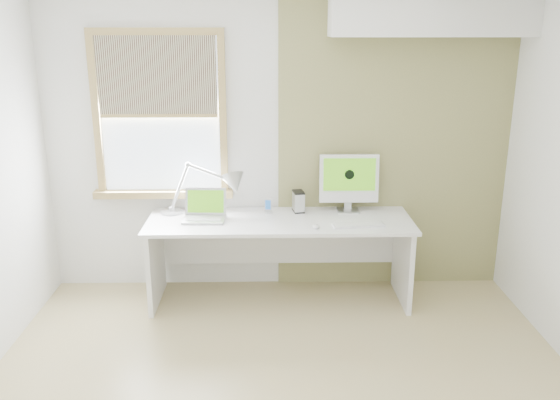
{
  "coord_description": "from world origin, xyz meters",
  "views": [
    {
      "loc": [
        -0.09,
        -3.22,
        2.29
      ],
      "look_at": [
        0.0,
        1.05,
        1.0
      ],
      "focal_mm": 37.52,
      "sensor_mm": 36.0,
      "label": 1
    }
  ],
  "objects_px": {
    "desk": "(280,239)",
    "laptop": "(205,212)",
    "desk_lamp": "(222,187)",
    "external_drive": "(298,201)",
    "imac": "(349,180)"
  },
  "relations": [
    {
      "from": "desk_lamp",
      "to": "imac",
      "type": "height_order",
      "value": "imac"
    },
    {
      "from": "laptop",
      "to": "desk_lamp",
      "type": "bearing_deg",
      "value": 44.65
    },
    {
      "from": "desk",
      "to": "laptop",
      "type": "distance_m",
      "value": 0.67
    },
    {
      "from": "desk_lamp",
      "to": "imac",
      "type": "xyz_separation_m",
      "value": [
        1.08,
        0.05,
        0.04
      ]
    },
    {
      "from": "laptop",
      "to": "imac",
      "type": "height_order",
      "value": "imac"
    },
    {
      "from": "desk_lamp",
      "to": "external_drive",
      "type": "relative_size",
      "value": 4.36
    },
    {
      "from": "laptop",
      "to": "external_drive",
      "type": "relative_size",
      "value": 1.97
    },
    {
      "from": "laptop",
      "to": "external_drive",
      "type": "distance_m",
      "value": 0.81
    },
    {
      "from": "desk_lamp",
      "to": "desk",
      "type": "bearing_deg",
      "value": -13.91
    },
    {
      "from": "laptop",
      "to": "desk",
      "type": "bearing_deg",
      "value": 1.68
    },
    {
      "from": "desk",
      "to": "imac",
      "type": "height_order",
      "value": "imac"
    },
    {
      "from": "desk",
      "to": "external_drive",
      "type": "xyz_separation_m",
      "value": [
        0.17,
        0.16,
        0.29
      ]
    },
    {
      "from": "desk",
      "to": "laptop",
      "type": "xyz_separation_m",
      "value": [
        -0.62,
        -0.02,
        0.25
      ]
    },
    {
      "from": "desk_lamp",
      "to": "laptop",
      "type": "distance_m",
      "value": 0.26
    },
    {
      "from": "desk_lamp",
      "to": "external_drive",
      "type": "height_order",
      "value": "desk_lamp"
    }
  ]
}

